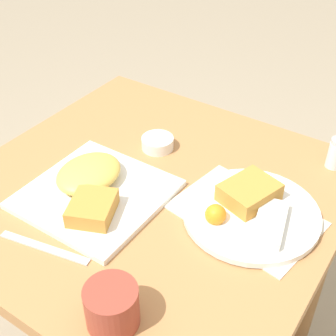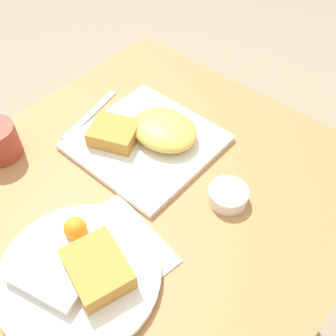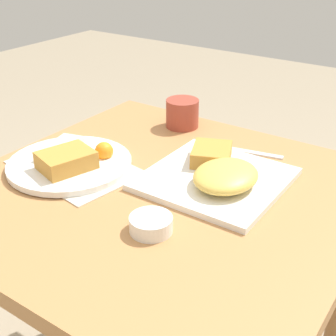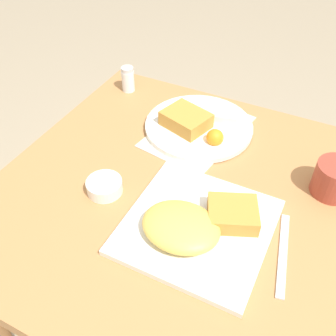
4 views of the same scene
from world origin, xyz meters
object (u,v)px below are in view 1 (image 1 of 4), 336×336
object	(u,v)px
salt_shaker	(336,155)
plate_square_near	(93,188)
sauce_ramekin	(158,143)
butter_knife	(44,248)
coffee_mug	(112,306)
plate_oval_far	(251,209)

from	to	relation	value
salt_shaker	plate_square_near	bearing A→B (deg)	-45.41
sauce_ramekin	salt_shaker	bearing A→B (deg)	113.61
salt_shaker	butter_knife	distance (m)	0.69
coffee_mug	plate_square_near	bearing A→B (deg)	-133.21
plate_oval_far	sauce_ramekin	bearing A→B (deg)	-107.60
coffee_mug	plate_oval_far	bearing A→B (deg)	167.89
plate_square_near	coffee_mug	xyz separation A→B (m)	(0.23, 0.24, 0.02)
sauce_ramekin	butter_knife	xyz separation A→B (m)	(0.41, 0.01, -0.01)
plate_square_near	coffee_mug	distance (m)	0.33
plate_oval_far	coffee_mug	distance (m)	0.37
plate_oval_far	salt_shaker	xyz separation A→B (m)	(-0.27, 0.09, 0.01)
salt_shaker	sauce_ramekin	bearing A→B (deg)	-66.39
sauce_ramekin	salt_shaker	xyz separation A→B (m)	(-0.17, 0.39, 0.02)
salt_shaker	coffee_mug	world-z (taller)	coffee_mug
sauce_ramekin	salt_shaker	size ratio (longest dim) A/B	1.05
plate_oval_far	salt_shaker	bearing A→B (deg)	161.55
plate_square_near	sauce_ramekin	xyz separation A→B (m)	(-0.23, 0.01, -0.01)
plate_oval_far	salt_shaker	distance (m)	0.28
sauce_ramekin	coffee_mug	bearing A→B (deg)	26.46
plate_square_near	butter_knife	bearing A→B (deg)	8.27
salt_shaker	butter_knife	size ratio (longest dim) A/B	0.39
sauce_ramekin	butter_knife	size ratio (longest dim) A/B	0.41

